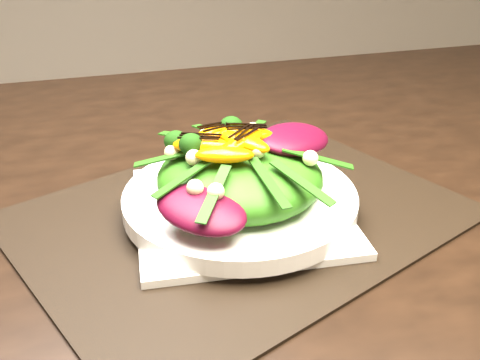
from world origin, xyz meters
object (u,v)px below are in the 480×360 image
object	(u,v)px
salad_bowl	(240,199)
lettuce_mound	(240,177)
orange_segment	(235,134)
plate_base	(240,210)
dining_table	(260,172)
placemat	(240,215)

from	to	relation	value
salad_bowl	lettuce_mound	world-z (taller)	lettuce_mound
lettuce_mound	orange_segment	size ratio (longest dim) A/B	2.97
plate_base	orange_segment	bearing A→B (deg)	83.73
dining_table	lettuce_mound	distance (m)	0.17
dining_table	lettuce_mound	bearing A→B (deg)	-116.25
dining_table	lettuce_mound	size ratio (longest dim) A/B	8.71
dining_table	placemat	xyz separation A→B (m)	(-0.07, -0.14, 0.02)
plate_base	lettuce_mound	size ratio (longest dim) A/B	1.27
placemat	dining_table	bearing A→B (deg)	63.75
placemat	orange_segment	world-z (taller)	orange_segment
plate_base	salad_bowl	distance (m)	0.01
dining_table	salad_bowl	bearing A→B (deg)	-116.25
placemat	plate_base	bearing A→B (deg)	0.00
dining_table	plate_base	bearing A→B (deg)	-116.25
placemat	lettuce_mound	distance (m)	0.05
salad_bowl	lettuce_mound	distance (m)	0.03
lettuce_mound	dining_table	bearing A→B (deg)	63.75
salad_bowl	orange_segment	bearing A→B (deg)	83.73
dining_table	salad_bowl	world-z (taller)	dining_table
placemat	orange_segment	distance (m)	0.09
placemat	lettuce_mound	world-z (taller)	lettuce_mound
dining_table	orange_segment	world-z (taller)	dining_table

